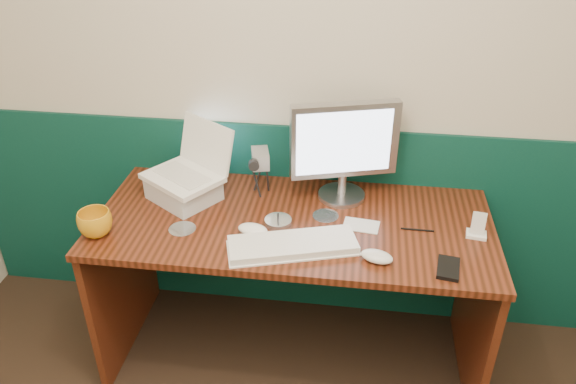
# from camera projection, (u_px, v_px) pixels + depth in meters

# --- Properties ---
(back_wall) EXTENTS (3.50, 0.04, 2.50)m
(back_wall) POSITION_uv_depth(u_px,v_px,m) (328.00, 71.00, 2.31)
(back_wall) COLOR beige
(back_wall) RESTS_ON ground
(wainscot) EXTENTS (3.48, 0.02, 1.00)m
(wainscot) POSITION_uv_depth(u_px,v_px,m) (322.00, 224.00, 2.69)
(wainscot) COLOR #073430
(wainscot) RESTS_ON ground
(desk) EXTENTS (1.60, 0.70, 0.75)m
(desk) POSITION_uv_depth(u_px,v_px,m) (293.00, 291.00, 2.46)
(desk) COLOR #331509
(desk) RESTS_ON ground
(laptop_riser) EXTENTS (0.34, 0.33, 0.09)m
(laptop_riser) POSITION_uv_depth(u_px,v_px,m) (184.00, 189.00, 2.38)
(laptop_riser) COLOR silver
(laptop_riser) RESTS_ON desk
(laptop) EXTENTS (0.38, 0.36, 0.25)m
(laptop) POSITION_uv_depth(u_px,v_px,m) (180.00, 153.00, 2.30)
(laptop) COLOR white
(laptop) RESTS_ON laptop_riser
(monitor) EXTENTS (0.46, 0.25, 0.44)m
(monitor) POSITION_uv_depth(u_px,v_px,m) (344.00, 151.00, 2.31)
(monitor) COLOR #A2A2A7
(monitor) RESTS_ON desk
(keyboard) EXTENTS (0.50, 0.29, 0.03)m
(keyboard) POSITION_uv_depth(u_px,v_px,m) (293.00, 246.00, 2.09)
(keyboard) COLOR white
(keyboard) RESTS_ON desk
(mouse_right) EXTENTS (0.13, 0.10, 0.04)m
(mouse_right) POSITION_uv_depth(u_px,v_px,m) (377.00, 257.00, 2.02)
(mouse_right) COLOR silver
(mouse_right) RESTS_ON desk
(mouse_left) EXTENTS (0.13, 0.09, 0.04)m
(mouse_left) POSITION_uv_depth(u_px,v_px,m) (253.00, 229.00, 2.17)
(mouse_left) COLOR white
(mouse_left) RESTS_ON desk
(mug) EXTENTS (0.14, 0.14, 0.10)m
(mug) POSITION_uv_depth(u_px,v_px,m) (95.00, 223.00, 2.15)
(mug) COLOR orange
(mug) RESTS_ON desk
(camcorder) EXTENTS (0.13, 0.16, 0.21)m
(camcorder) POSITION_uv_depth(u_px,v_px,m) (261.00, 171.00, 2.40)
(camcorder) COLOR #ADADB2
(camcorder) RESTS_ON desk
(cd_spindle) EXTENTS (0.11, 0.11, 0.02)m
(cd_spindle) POSITION_uv_depth(u_px,v_px,m) (278.00, 222.00, 2.23)
(cd_spindle) COLOR silver
(cd_spindle) RESTS_ON desk
(cd_loose_a) EXTENTS (0.11, 0.11, 0.00)m
(cd_loose_a) POSITION_uv_depth(u_px,v_px,m) (182.00, 229.00, 2.21)
(cd_loose_a) COLOR #B2BCC2
(cd_loose_a) RESTS_ON desk
(cd_loose_b) EXTENTS (0.11, 0.11, 0.00)m
(cd_loose_b) POSITION_uv_depth(u_px,v_px,m) (326.00, 216.00, 2.29)
(cd_loose_b) COLOR silver
(cd_loose_b) RESTS_ON desk
(pen) EXTENTS (0.13, 0.01, 0.01)m
(pen) POSITION_uv_depth(u_px,v_px,m) (417.00, 230.00, 2.20)
(pen) COLOR black
(pen) RESTS_ON desk
(papers) EXTENTS (0.15, 0.11, 0.00)m
(papers) POSITION_uv_depth(u_px,v_px,m) (361.00, 225.00, 2.23)
(papers) COLOR silver
(papers) RESTS_ON desk
(dock) EXTENTS (0.08, 0.07, 0.01)m
(dock) POSITION_uv_depth(u_px,v_px,m) (476.00, 235.00, 2.16)
(dock) COLOR white
(dock) RESTS_ON desk
(music_player) EXTENTS (0.06, 0.03, 0.09)m
(music_player) POSITION_uv_depth(u_px,v_px,m) (478.00, 223.00, 2.14)
(music_player) COLOR silver
(music_player) RESTS_ON dock
(pda) EXTENTS (0.10, 0.14, 0.02)m
(pda) POSITION_uv_depth(u_px,v_px,m) (448.00, 268.00, 1.99)
(pda) COLOR black
(pda) RESTS_ON desk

